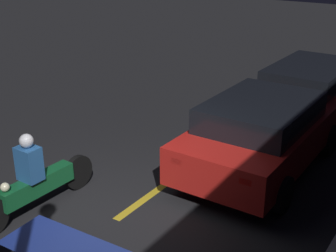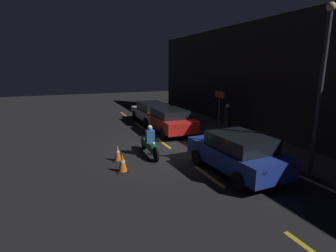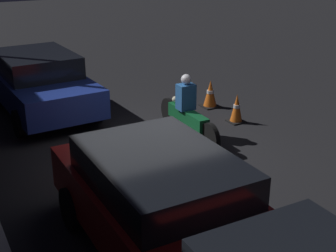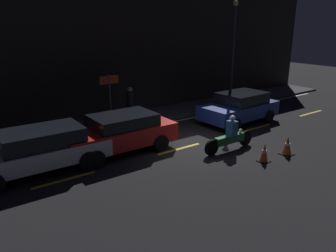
{
  "view_description": "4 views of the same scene",
  "coord_description": "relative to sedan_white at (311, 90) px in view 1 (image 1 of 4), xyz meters",
  "views": [
    {
      "loc": [
        4.74,
        4.19,
        4.13
      ],
      "look_at": [
        -1.94,
        -0.32,
        0.87
      ],
      "focal_mm": 50.0,
      "sensor_mm": 36.0,
      "label": 1
    },
    {
      "loc": [
        11.04,
        -4.68,
        3.85
      ],
      "look_at": [
        -1.08,
        0.3,
        0.86
      ],
      "focal_mm": 28.0,
      "sensor_mm": 36.0,
      "label": 2
    },
    {
      "loc": [
        -7.57,
        3.65,
        3.94
      ],
      "look_at": [
        -0.87,
        -0.01,
        0.94
      ],
      "focal_mm": 50.0,
      "sensor_mm": 36.0,
      "label": 3
    },
    {
      "loc": [
        -8.25,
        -9.34,
        4.67
      ],
      "look_at": [
        -1.57,
        -0.05,
        1.05
      ],
      "focal_mm": 35.0,
      "sensor_mm": 36.0,
      "label": 4
    }
  ],
  "objects": [
    {
      "name": "ground_plane",
      "position": [
        5.93,
        -1.08,
        -0.77
      ],
      "size": [
        56.0,
        56.0,
        0.0
      ],
      "primitive_type": "plane",
      "color": "black"
    },
    {
      "name": "lane_dash_a",
      "position": [
        -4.07,
        -1.08,
        -0.76
      ],
      "size": [
        2.0,
        0.14,
        0.01
      ],
      "color": "gold",
      "rests_on": "ground"
    },
    {
      "name": "lane_dash_b",
      "position": [
        0.43,
        -1.08,
        -0.76
      ],
      "size": [
        2.0,
        0.14,
        0.01
      ],
      "color": "gold",
      "rests_on": "ground"
    },
    {
      "name": "lane_dash_c",
      "position": [
        4.93,
        -1.08,
        -0.76
      ],
      "size": [
        2.0,
        0.14,
        0.01
      ],
      "color": "gold",
      "rests_on": "ground"
    },
    {
      "name": "sedan_white",
      "position": [
        0.0,
        0.0,
        0.0
      ],
      "size": [
        4.61,
        1.87,
        1.43
      ],
      "rotation": [
        0.0,
        0.0,
        3.13
      ],
      "color": "silver",
      "rests_on": "ground"
    },
    {
      "name": "taxi_red",
      "position": [
        2.98,
        0.08,
        0.0
      ],
      "size": [
        4.25,
        1.99,
        1.43
      ],
      "rotation": [
        0.0,
        0.0,
        3.14
      ],
      "color": "red",
      "rests_on": "ground"
    },
    {
      "name": "motorcycle",
      "position": [
        6.4,
        -2.3,
        -0.21
      ],
      "size": [
        2.4,
        0.37,
        1.38
      ],
      "rotation": [
        0.0,
        0.0,
        -0.02
      ],
      "color": "black",
      "rests_on": "ground"
    }
  ]
}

